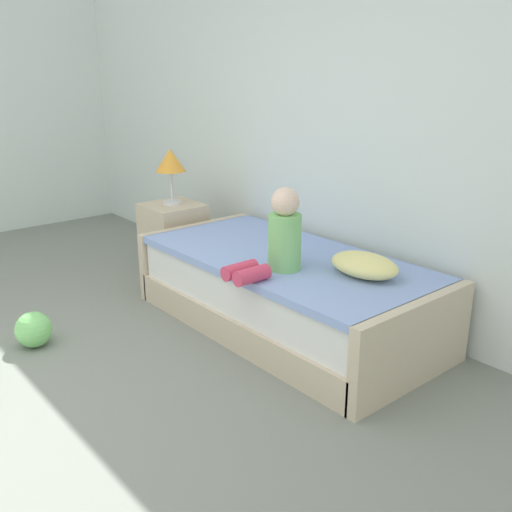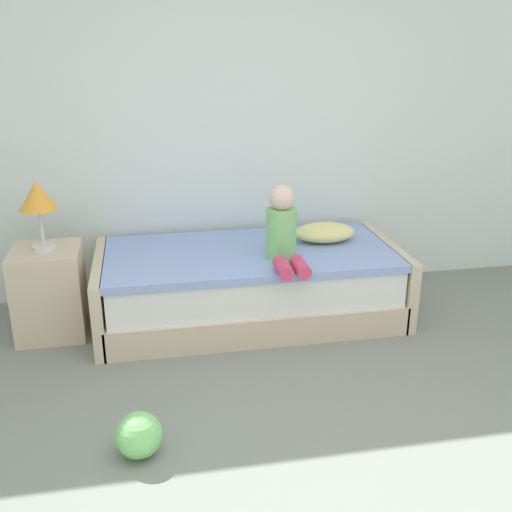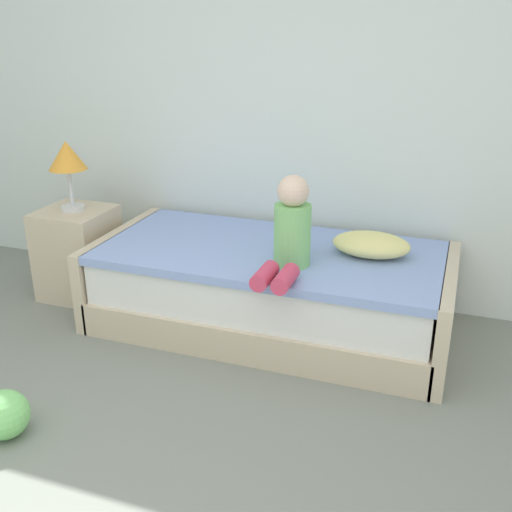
# 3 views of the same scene
# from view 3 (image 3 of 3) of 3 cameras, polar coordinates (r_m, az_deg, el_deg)

# --- Properties ---
(wall_rear) EXTENTS (7.20, 0.10, 2.90)m
(wall_rear) POSITION_cam_3_polar(r_m,az_deg,el_deg) (3.88, 3.28, 17.10)
(wall_rear) COLOR silver
(wall_rear) RESTS_ON ground
(bed) EXTENTS (2.11, 1.00, 0.50)m
(bed) POSITION_cam_3_polar(r_m,az_deg,el_deg) (3.61, 1.33, -3.09)
(bed) COLOR beige
(bed) RESTS_ON ground
(nightstand) EXTENTS (0.44, 0.44, 0.60)m
(nightstand) POSITION_cam_3_polar(r_m,az_deg,el_deg) (4.17, -16.57, 0.29)
(nightstand) COLOR beige
(nightstand) RESTS_ON ground
(table_lamp) EXTENTS (0.24, 0.24, 0.45)m
(table_lamp) POSITION_cam_3_polar(r_m,az_deg,el_deg) (3.99, -17.55, 8.82)
(table_lamp) COLOR silver
(table_lamp) RESTS_ON nightstand
(child_figure) EXTENTS (0.20, 0.51, 0.50)m
(child_figure) POSITION_cam_3_polar(r_m,az_deg,el_deg) (3.19, 3.24, 2.31)
(child_figure) COLOR #7FC672
(child_figure) RESTS_ON bed
(pillow) EXTENTS (0.44, 0.30, 0.13)m
(pillow) POSITION_cam_3_polar(r_m,az_deg,el_deg) (3.46, 10.92, 1.08)
(pillow) COLOR #F2E58C
(pillow) RESTS_ON bed
(toy_ball) EXTENTS (0.22, 0.22, 0.22)m
(toy_ball) POSITION_cam_3_polar(r_m,az_deg,el_deg) (2.99, -22.86, -13.75)
(toy_ball) COLOR #7FD872
(toy_ball) RESTS_ON ground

